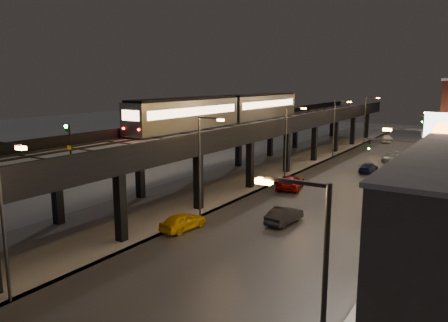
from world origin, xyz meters
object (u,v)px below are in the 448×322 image
Objects in this scene: car_taxi at (183,222)px; car_onc_white at (392,157)px; car_onc_red at (416,158)px; subway_train at (229,109)px; car_mid_dark at (368,168)px; car_near_white at (284,216)px; car_onc_dark at (395,218)px; sign_citgo at (442,156)px; car_mid_silver at (290,183)px; car_far_white at (387,139)px; rail_signal at (69,136)px.

car_taxi reaches higher than car_onc_white.
car_onc_red is at bearing -97.78° from car_taxi.
subway_train is 20.01m from car_mid_dark.
subway_train is 22.65m from car_near_white.
car_onc_red is at bearing 83.66° from car_onc_dark.
car_onc_red is at bearing 100.08° from sign_citgo.
car_mid_silver reaches higher than car_onc_red.
car_onc_red is (8.28, -19.03, -0.10)m from car_far_white.
car_mid_silver reaches higher than car_onc_white.
car_near_white is 0.42× the size of sign_citgo.
car_onc_dark is at bearing 113.22° from sign_citgo.
car_far_white reaches higher than car_mid_silver.
car_near_white is 0.80× the size of car_mid_silver.
car_taxi is 0.93× the size of car_onc_white.
car_near_white is at bearing -91.50° from car_onc_red.
car_onc_red is at bearing 48.00° from subway_train.
sign_citgo is (27.00, -20.23, -0.61)m from subway_train.
car_taxi is 0.94× the size of car_far_white.
subway_train is at bearing -122.32° from car_onc_white.
sign_citgo is (12.04, -5.06, 7.05)m from car_near_white.
car_taxi reaches higher than car_near_white.
car_onc_white is (1.45, 35.09, -0.05)m from car_near_white.
sign_citgo reaches higher than car_onc_dark.
car_far_white is at bearing -85.90° from car_taxi.
subway_train is 7.83× the size of car_far_white.
subway_train is at bearing 143.16° from sign_citgo.
car_onc_white is 3.61m from car_onc_red.
car_taxi is 31.79m from car_mid_dark.
car_taxi is at bearing 76.70° from car_mid_dark.
car_far_white is (2.60, 61.77, 0.05)m from car_taxi.
car_mid_silver is at bearing 135.05° from sign_citgo.
subway_train is at bearing 102.12° from rail_signal.
subway_train is at bearing 31.98° from car_mid_dark.
car_onc_red is (4.58, 36.88, -0.04)m from car_near_white.
subway_train is 33.74m from sign_citgo.
sign_citgo is at bearing 162.02° from car_near_white.
car_near_white is at bearing 59.66° from rail_signal.
car_onc_red is (9.11, 25.40, -0.07)m from car_mid_silver.
car_mid_silver is (4.03, 26.11, -7.78)m from rail_signal.
car_onc_white is (16.42, 19.92, -7.71)m from subway_train.
car_mid_dark is 0.96× the size of car_onc_white.
rail_signal is 51.33m from car_onc_white.
sign_citgo is (10.58, -40.15, 7.10)m from car_onc_white.
car_onc_red is 0.39× the size of sign_citgo.
car_mid_dark is 22.28m from car_onc_dark.
car_onc_dark is at bearing -70.75° from car_onc_white.
car_mid_silver is (1.77, 17.34, 0.02)m from car_taxi.
car_onc_white is (5.98, 23.61, -0.09)m from car_mid_silver.
car_far_white is 63.35m from sign_citgo.
car_mid_silver reaches higher than car_near_white.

